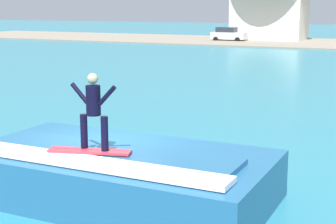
# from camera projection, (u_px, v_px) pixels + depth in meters

# --- Properties ---
(ground_plane) EXTENTS (260.00, 260.00, 0.00)m
(ground_plane) POSITION_uv_depth(u_px,v_px,m) (105.00, 183.00, 13.32)
(ground_plane) COLOR teal
(wave_crest) EXTENTS (7.00, 3.78, 1.26)m
(wave_crest) POSITION_uv_depth(u_px,v_px,m) (119.00, 174.00, 12.16)
(wave_crest) COLOR #235D89
(wave_crest) RESTS_ON ground_plane
(surfboard) EXTENTS (1.88, 0.87, 0.06)m
(surfboard) POSITION_uv_depth(u_px,v_px,m) (90.00, 151.00, 11.54)
(surfboard) COLOR #D8333F
(surfboard) RESTS_ON wave_crest
(surfer) EXTENTS (1.16, 0.32, 1.70)m
(surfer) POSITION_uv_depth(u_px,v_px,m) (93.00, 107.00, 11.39)
(surfer) COLOR black
(surfer) RESTS_ON surfboard
(car_near_shore) EXTENTS (4.49, 2.04, 1.86)m
(car_near_shore) POSITION_uv_depth(u_px,v_px,m) (228.00, 34.00, 67.36)
(car_near_shore) COLOR silver
(car_near_shore) RESTS_ON ground_plane
(house_with_chimney) EXTENTS (11.42, 11.42, 8.69)m
(house_with_chimney) POSITION_uv_depth(u_px,v_px,m) (270.00, 3.00, 68.77)
(house_with_chimney) COLOR silver
(house_with_chimney) RESTS_ON ground_plane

